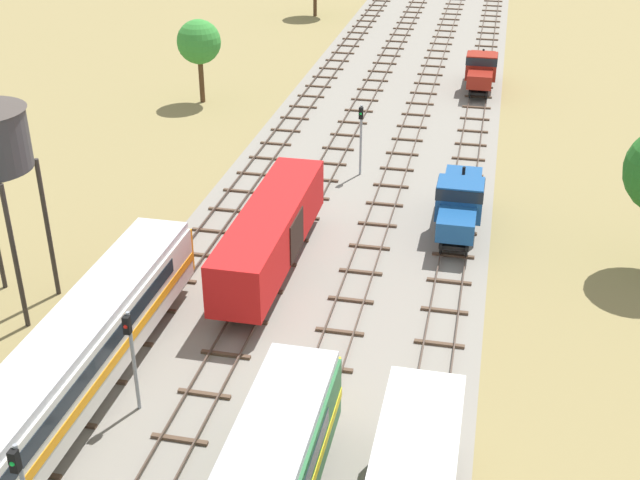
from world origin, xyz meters
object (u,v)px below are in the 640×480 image
shunter_loco_centre_farther (481,68)px  signal_post_near (131,349)px  signal_post_mid (361,131)px  freight_boxcar_left_midfar (271,231)px  diesel_railcar_far_left_mid (74,357)px  shunter_loco_centre_far (460,201)px

shunter_loco_centre_farther → signal_post_near: signal_post_near is taller
shunter_loco_centre_farther → signal_post_mid: (-7.25, -21.74, 1.20)m
freight_boxcar_left_midfar → shunter_loco_centre_farther: (9.66, 36.13, -0.44)m
freight_boxcar_left_midfar → shunter_loco_centre_farther: bearing=75.0°
diesel_railcar_far_left_mid → signal_post_near: (2.42, 0.37, 0.50)m
freight_boxcar_left_midfar → signal_post_mid: signal_post_mid is taller
freight_boxcar_left_midfar → signal_post_mid: (2.41, 14.39, 0.76)m
diesel_railcar_far_left_mid → shunter_loco_centre_farther: size_ratio=2.42×
diesel_railcar_far_left_mid → signal_post_mid: 28.40m
shunter_loco_centre_far → signal_post_near: (-12.09, -19.81, 1.09)m
diesel_railcar_far_left_mid → shunter_loco_centre_farther: (14.50, 49.19, -0.59)m
signal_post_near → shunter_loco_centre_far: bearing=58.6°
diesel_railcar_far_left_mid → signal_post_mid: (7.25, 27.45, 0.61)m
shunter_loco_centre_far → signal_post_near: bearing=-121.4°
freight_boxcar_left_midfar → shunter_loco_centre_far: freight_boxcar_left_midfar is taller
diesel_railcar_far_left_mid → freight_boxcar_left_midfar: bearing=69.7°
shunter_loco_centre_far → diesel_railcar_far_left_mid: bearing=-125.7°
shunter_loco_centre_farther → signal_post_mid: bearing=-108.4°
diesel_railcar_far_left_mid → signal_post_mid: size_ratio=4.08×
diesel_railcar_far_left_mid → signal_post_near: signal_post_near is taller
diesel_railcar_far_left_mid → freight_boxcar_left_midfar: 13.93m
freight_boxcar_left_midfar → signal_post_mid: 14.61m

